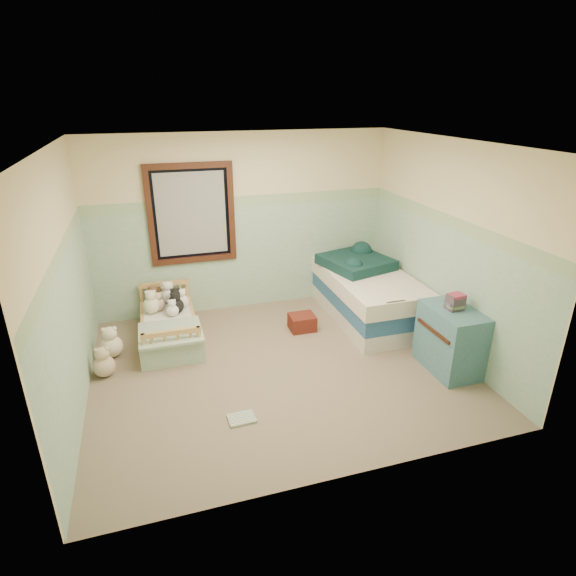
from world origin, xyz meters
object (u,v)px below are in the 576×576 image
object	(u,v)px
toddler_bed_frame	(170,333)
dresser	(450,339)
plush_floor_cream	(112,347)
red_pillow	(302,322)
plush_floor_tan	(104,366)
twin_bed_frame	(366,309)
floor_book	(242,419)

from	to	relation	value
toddler_bed_frame	dresser	xyz separation A→B (m)	(3.02, -1.66, 0.29)
plush_floor_cream	red_pillow	world-z (taller)	plush_floor_cream
plush_floor_tan	toddler_bed_frame	bearing A→B (deg)	41.07
plush_floor_tan	twin_bed_frame	bearing A→B (deg)	8.54
toddler_bed_frame	plush_floor_cream	world-z (taller)	plush_floor_cream
toddler_bed_frame	floor_book	distance (m)	1.96
toddler_bed_frame	red_pillow	xyz separation A→B (m)	(1.72, -0.25, 0.02)
red_pillow	plush_floor_cream	bearing A→B (deg)	179.81
twin_bed_frame	plush_floor_cream	bearing A→B (deg)	-178.32
dresser	floor_book	distance (m)	2.50
twin_bed_frame	floor_book	world-z (taller)	twin_bed_frame
toddler_bed_frame	twin_bed_frame	bearing A→B (deg)	-2.99
toddler_bed_frame	floor_book	world-z (taller)	toddler_bed_frame
red_pillow	floor_book	xyz separation A→B (m)	(-1.17, -1.63, -0.09)
twin_bed_frame	floor_book	distance (m)	2.77
plush_floor_cream	toddler_bed_frame	bearing A→B (deg)	19.16
plush_floor_tan	floor_book	xyz separation A→B (m)	(1.31, -1.21, -0.11)
plush_floor_cream	twin_bed_frame	size ratio (longest dim) A/B	0.14
dresser	twin_bed_frame	bearing A→B (deg)	101.38
twin_bed_frame	red_pillow	distance (m)	1.00
twin_bed_frame	toddler_bed_frame	bearing A→B (deg)	177.01
plush_floor_cream	floor_book	world-z (taller)	plush_floor_cream
toddler_bed_frame	twin_bed_frame	world-z (taller)	twin_bed_frame
dresser	red_pillow	size ratio (longest dim) A/B	2.24
plush_floor_cream	twin_bed_frame	xyz separation A→B (m)	(3.41, 0.10, -0.02)
dresser	red_pillow	bearing A→B (deg)	132.61
plush_floor_cream	dresser	distance (m)	3.98
twin_bed_frame	dresser	bearing A→B (deg)	-78.62
toddler_bed_frame	twin_bed_frame	xyz separation A→B (m)	(2.71, -0.14, 0.02)
toddler_bed_frame	twin_bed_frame	distance (m)	2.72
toddler_bed_frame	plush_floor_tan	distance (m)	1.01
toddler_bed_frame	dresser	bearing A→B (deg)	-28.77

